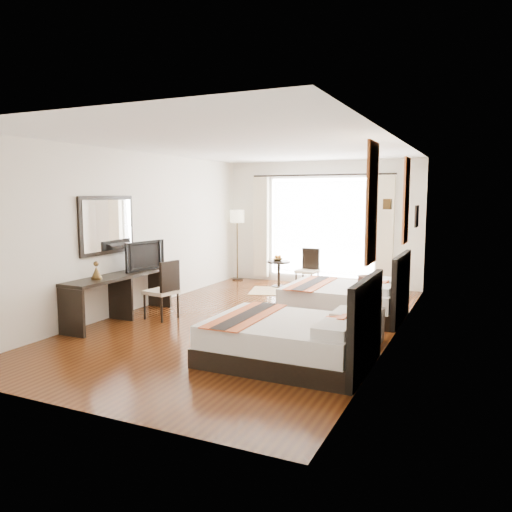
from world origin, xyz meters
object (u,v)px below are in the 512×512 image
at_px(nightstand, 367,326).
at_px(side_table, 279,274).
at_px(bed_near, 293,339).
at_px(television, 141,255).
at_px(fruit_bowl, 278,260).
at_px(floor_lamp, 237,221).
at_px(window_chair, 307,278).
at_px(console_desk, 121,297).
at_px(table_lamp, 368,286).
at_px(bed_far, 347,299).
at_px(vase, 363,304).
at_px(desk_chair, 162,301).

relative_size(nightstand, side_table, 0.83).
height_order(bed_near, side_table, bed_near).
xyz_separation_m(nightstand, television, (-3.93, 0.14, 0.77)).
xyz_separation_m(bed_near, fruit_bowl, (-2.08, 4.57, 0.32)).
height_order(television, floor_lamp, floor_lamp).
distance_m(floor_lamp, window_chair, 2.37).
distance_m(nightstand, side_table, 4.32).
bearing_deg(console_desk, table_lamp, 6.96).
relative_size(bed_near, floor_lamp, 1.17).
distance_m(television, window_chair, 3.74).
xyz_separation_m(bed_far, television, (-3.29, -1.26, 0.72)).
xyz_separation_m(vase, desk_chair, (-3.34, 0.08, -0.28)).
relative_size(bed_far, table_lamp, 4.62).
bearing_deg(side_table, fruit_bowl, 159.72).
bearing_deg(console_desk, floor_lamp, 90.13).
bearing_deg(nightstand, console_desk, -174.04).
distance_m(nightstand, fruit_bowl, 4.36).
xyz_separation_m(table_lamp, vase, (-0.00, -0.23, -0.22)).
bearing_deg(desk_chair, side_table, -92.32).
height_order(vase, window_chair, window_chair).
height_order(bed_far, vase, bed_far).
relative_size(vase, window_chair, 0.16).
height_order(desk_chair, window_chair, desk_chair).
distance_m(floor_lamp, side_table, 1.76).
xyz_separation_m(floor_lamp, window_chair, (1.98, -0.59, -1.15)).
height_order(bed_far, side_table, bed_far).
distance_m(bed_near, bed_far, 2.58).
xyz_separation_m(bed_near, table_lamp, (0.62, 1.26, 0.50)).
bearing_deg(desk_chair, table_lamp, -168.77).
xyz_separation_m(side_table, fruit_bowl, (-0.03, 0.01, 0.32)).
distance_m(nightstand, console_desk, 3.98).
relative_size(table_lamp, window_chair, 0.47).
distance_m(bed_far, console_desk, 3.78).
bearing_deg(console_desk, fruit_bowl, 72.08).
xyz_separation_m(bed_far, vase, (0.61, -1.56, 0.29)).
bearing_deg(vase, window_chair, 119.84).
distance_m(console_desk, side_table, 3.99).
bearing_deg(floor_lamp, table_lamp, -43.74).
height_order(bed_near, floor_lamp, floor_lamp).
distance_m(desk_chair, floor_lamp, 4.13).
xyz_separation_m(bed_far, nightstand, (0.64, -1.39, -0.05)).
distance_m(console_desk, floor_lamp, 4.38).
xyz_separation_m(vase, side_table, (-2.67, 3.54, -0.28)).
relative_size(bed_near, table_lamp, 4.66).
bearing_deg(vase, bed_near, -121.15).
distance_m(console_desk, window_chair, 4.16).
height_order(television, side_table, television).
bearing_deg(side_table, window_chair, -10.10).
height_order(vase, console_desk, console_desk).
relative_size(fruit_bowl, window_chair, 0.26).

